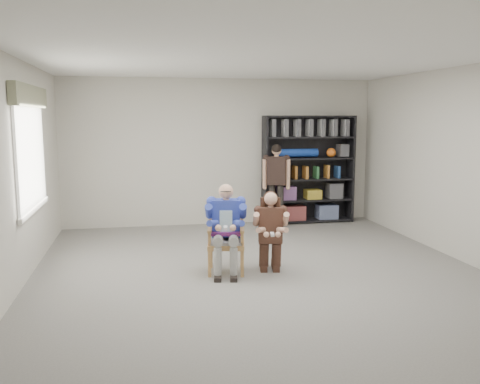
{
  "coord_description": "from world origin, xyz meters",
  "views": [
    {
      "loc": [
        -1.55,
        -6.18,
        2.08
      ],
      "look_at": [
        -0.2,
        0.6,
        1.05
      ],
      "focal_mm": 38.0,
      "sensor_mm": 36.0,
      "label": 1
    }
  ],
  "objects": [
    {
      "name": "seated_man",
      "position": [
        -0.44,
        0.34,
        0.6
      ],
      "size": [
        0.65,
        0.81,
        1.21
      ],
      "primitive_type": null,
      "rotation": [
        0.0,
        0.0,
        -0.19
      ],
      "color": "#293B9A",
      "rests_on": "floor"
    },
    {
      "name": "floor",
      "position": [
        0.0,
        0.0,
        0.0
      ],
      "size": [
        6.0,
        7.0,
        0.01
      ],
      "primitive_type": "cube",
      "color": "slate",
      "rests_on": "ground"
    },
    {
      "name": "standing_man",
      "position": [
        0.94,
        2.89,
        0.79
      ],
      "size": [
        0.55,
        0.41,
        1.58
      ],
      "primitive_type": null,
      "rotation": [
        0.0,
        0.0,
        -0.31
      ],
      "color": "black",
      "rests_on": "floor"
    },
    {
      "name": "armchair",
      "position": [
        -0.44,
        0.34,
        0.46
      ],
      "size": [
        0.63,
        0.61,
        0.93
      ],
      "primitive_type": null,
      "rotation": [
        0.0,
        0.0,
        -0.19
      ],
      "color": "#B0793D",
      "rests_on": "floor"
    },
    {
      "name": "room_shell",
      "position": [
        0.0,
        0.0,
        1.4
      ],
      "size": [
        6.0,
        7.0,
        2.8
      ],
      "primitive_type": null,
      "color": "beige",
      "rests_on": "ground"
    },
    {
      "name": "window_left",
      "position": [
        -2.95,
        1.0,
        1.63
      ],
      "size": [
        0.16,
        2.0,
        1.75
      ],
      "primitive_type": null,
      "color": "white",
      "rests_on": "room_shell"
    },
    {
      "name": "bookshelf",
      "position": [
        1.7,
        3.28,
        1.05
      ],
      "size": [
        1.8,
        0.38,
        2.1
      ],
      "primitive_type": null,
      "color": "black",
      "rests_on": "floor"
    },
    {
      "name": "kneeling_woman",
      "position": [
        0.14,
        0.22,
        0.55
      ],
      "size": [
        0.59,
        0.82,
        1.1
      ],
      "primitive_type": null,
      "rotation": [
        0.0,
        0.0,
        -0.19
      ],
      "color": "#3D251C",
      "rests_on": "floor"
    }
  ]
}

